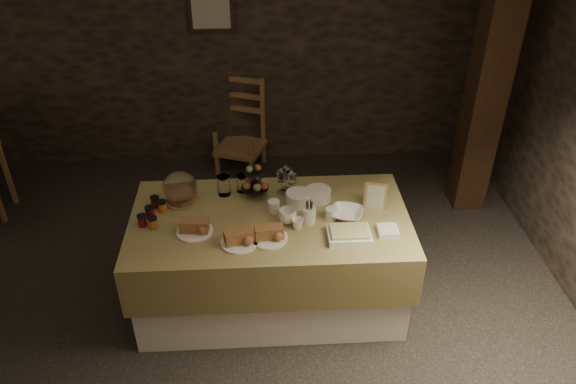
{
  "coord_description": "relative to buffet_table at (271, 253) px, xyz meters",
  "views": [
    {
      "loc": [
        0.29,
        -3.09,
        3.26
      ],
      "look_at": [
        0.47,
        0.2,
        1.05
      ],
      "focal_mm": 35.0,
      "sensor_mm": 36.0,
      "label": 1
    }
  ],
  "objects": [
    {
      "name": "ground_plane",
      "position": [
        -0.34,
        -0.22,
        -0.47
      ],
      "size": [
        5.5,
        5.0,
        0.01
      ],
      "primitive_type": "cube",
      "color": "black",
      "rests_on": "ground"
    },
    {
      "name": "room_shell",
      "position": [
        -0.34,
        -0.22,
        1.09
      ],
      "size": [
        5.52,
        5.02,
        2.6
      ],
      "color": "black",
      "rests_on": "ground"
    },
    {
      "name": "buffet_table",
      "position": [
        0.0,
        0.0,
        0.0
      ],
      "size": [
        2.05,
        1.09,
        0.81
      ],
      "color": "white",
      "rests_on": "ground_plane"
    },
    {
      "name": "chair",
      "position": [
        -0.27,
        2.13,
        -0.02
      ],
      "size": [
        0.6,
        0.58,
        0.78
      ],
      "rotation": [
        0.0,
        0.0,
        -0.36
      ],
      "color": "olive",
      "rests_on": "ground_plane"
    },
    {
      "name": "timber_column",
      "position": [
        2.0,
        1.27,
        0.83
      ],
      "size": [
        0.3,
        0.3,
        2.6
      ],
      "primitive_type": "cube",
      "color": "black",
      "rests_on": "ground_plane"
    },
    {
      "name": "framed_picture",
      "position": [
        -0.49,
        2.24,
        1.28
      ],
      "size": [
        0.45,
        0.04,
        0.55
      ],
      "color": "black",
      "rests_on": "room_shell"
    },
    {
      "name": "plate_stack_a",
      "position": [
        0.22,
        0.16,
        0.4
      ],
      "size": [
        0.19,
        0.19,
        0.1
      ],
      "primitive_type": "cylinder",
      "color": "white",
      "rests_on": "buffet_table"
    },
    {
      "name": "plate_stack_b",
      "position": [
        0.38,
        0.22,
        0.39
      ],
      "size": [
        0.2,
        0.2,
        0.08
      ],
      "primitive_type": "cylinder",
      "color": "white",
      "rests_on": "buffet_table"
    },
    {
      "name": "cutlery_holder",
      "position": [
        0.28,
        -0.07,
        0.41
      ],
      "size": [
        0.1,
        0.1,
        0.12
      ],
      "primitive_type": "cylinder",
      "color": "white",
      "rests_on": "buffet_table"
    },
    {
      "name": "cup_a",
      "position": [
        0.13,
        -0.06,
        0.4
      ],
      "size": [
        0.15,
        0.15,
        0.11
      ],
      "primitive_type": "imported",
      "rotation": [
        0.0,
        0.0,
        -0.12
      ],
      "color": "white",
      "rests_on": "buffet_table"
    },
    {
      "name": "cup_b",
      "position": [
        0.19,
        -0.14,
        0.39
      ],
      "size": [
        0.1,
        0.1,
        0.08
      ],
      "primitive_type": "imported",
      "rotation": [
        0.0,
        0.0,
        -0.17
      ],
      "color": "white",
      "rests_on": "buffet_table"
    },
    {
      "name": "mug_c",
      "position": [
        0.03,
        0.07,
        0.39
      ],
      "size": [
        0.09,
        0.09,
        0.09
      ],
      "primitive_type": "cylinder",
      "color": "white",
      "rests_on": "buffet_table"
    },
    {
      "name": "mug_d",
      "position": [
        0.45,
        -0.04,
        0.39
      ],
      "size": [
        0.08,
        0.08,
        0.09
      ],
      "primitive_type": "cylinder",
      "color": "white",
      "rests_on": "buffet_table"
    },
    {
      "name": "bowl",
      "position": [
        0.56,
        -0.02,
        0.37
      ],
      "size": [
        0.29,
        0.29,
        0.06
      ],
      "primitive_type": "imported",
      "rotation": [
        0.0,
        0.0,
        -0.28
      ],
      "color": "white",
      "rests_on": "buffet_table"
    },
    {
      "name": "cake_dome",
      "position": [
        -0.67,
        0.25,
        0.45
      ],
      "size": [
        0.26,
        0.26,
        0.26
      ],
      "color": "olive",
      "rests_on": "buffet_table"
    },
    {
      "name": "fruit_stand",
      "position": [
        -0.1,
        0.28,
        0.47
      ],
      "size": [
        0.21,
        0.21,
        0.3
      ],
      "rotation": [
        0.0,
        0.0,
        -0.29
      ],
      "color": "black",
      "rests_on": "buffet_table"
    },
    {
      "name": "bread_platter_left",
      "position": [
        -0.54,
        -0.15,
        0.38
      ],
      "size": [
        0.26,
        0.26,
        0.11
      ],
      "color": "white",
      "rests_on": "buffet_table"
    },
    {
      "name": "bread_platter_center",
      "position": [
        -0.22,
        -0.29,
        0.38
      ],
      "size": [
        0.26,
        0.26,
        0.11
      ],
      "color": "white",
      "rests_on": "buffet_table"
    },
    {
      "name": "bread_platter_right",
      "position": [
        -0.01,
        -0.25,
        0.38
      ],
      "size": [
        0.26,
        0.26,
        0.11
      ],
      "color": "white",
      "rests_on": "buffet_table"
    },
    {
      "name": "jam_jars",
      "position": [
        -0.85,
        0.05,
        0.38
      ],
      "size": [
        0.18,
        0.32,
        0.07
      ],
      "color": "#5E0C15",
      "rests_on": "buffet_table"
    },
    {
      "name": "tart_dish",
      "position": [
        0.54,
        -0.27,
        0.38
      ],
      "size": [
        0.3,
        0.22,
        0.07
      ],
      "color": "white",
      "rests_on": "buffet_table"
    },
    {
      "name": "square_dish",
      "position": [
        0.82,
        -0.24,
        0.37
      ],
      "size": [
        0.14,
        0.14,
        0.04
      ],
      "primitive_type": "cube",
      "color": "white",
      "rests_on": "buffet_table"
    },
    {
      "name": "menu_frame",
      "position": [
        0.79,
        0.09,
        0.44
      ],
      "size": [
        0.18,
        0.11,
        0.22
      ],
      "primitive_type": "cube",
      "rotation": [
        -0.24,
        0.0,
        -0.26
      ],
      "color": "olive",
      "rests_on": "buffet_table"
    },
    {
      "name": "storage_jar_a",
      "position": [
        -0.34,
        0.33,
        0.43
      ],
      "size": [
        0.1,
        0.1,
        0.16
      ],
      "primitive_type": "cylinder",
      "color": "white",
      "rests_on": "buffet_table"
    },
    {
      "name": "storage_jar_b",
      "position": [
        -0.2,
        0.36,
        0.42
      ],
      "size": [
        0.09,
        0.09,
        0.14
      ],
      "primitive_type": "cylinder",
      "color": "white",
      "rests_on": "buffet_table"
    }
  ]
}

